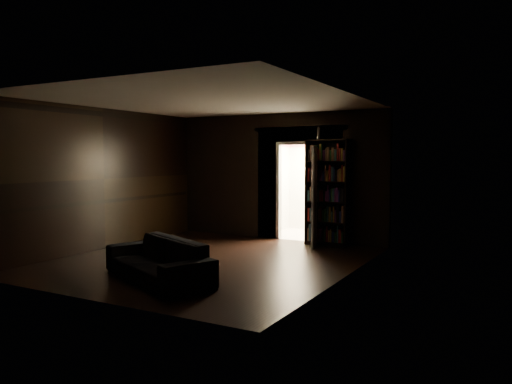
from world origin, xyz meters
TOP-DOWN VIEW (x-y plane):
  - ground at (0.00, 0.00)m, footprint 5.50×5.50m
  - room_walls at (-0.01, 1.07)m, footprint 5.02×5.61m
  - kitchen_alcove at (0.50, 3.87)m, footprint 2.20×1.80m
  - sofa at (0.11, -1.51)m, footprint 2.28×1.69m
  - bookshelf at (1.25, 2.55)m, footprint 0.95×0.54m
  - refrigerator at (0.87, 4.11)m, footprint 0.90×0.86m
  - door at (1.07, 2.32)m, footprint 0.25×0.84m
  - figurine at (1.02, 2.60)m, footprint 0.11×0.11m
  - bottles at (0.85, 4.01)m, footprint 0.63×0.31m

SIDE VIEW (x-z plane):
  - ground at x=0.00m, z-range 0.00..0.00m
  - sofa at x=0.11m, z-range 0.00..0.81m
  - refrigerator at x=0.87m, z-range 0.00..1.65m
  - door at x=1.07m, z-range 0.00..2.05m
  - bookshelf at x=1.25m, z-range 0.00..2.20m
  - kitchen_alcove at x=0.50m, z-range -0.09..2.51m
  - room_walls at x=-0.01m, z-range 0.26..3.10m
  - bottles at x=0.85m, z-range 1.65..1.91m
  - figurine at x=1.02m, z-range 2.20..2.48m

